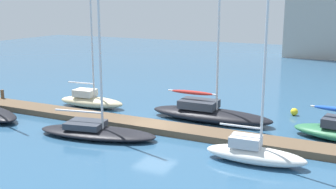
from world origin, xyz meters
TOP-DOWN VIEW (x-y plane):
  - ground_plane at (0.00, 0.00)m, footprint 120.00×120.00m
  - dock_pier at (0.00, 0.00)m, footprint 30.57×1.98m
  - dock_piling_near_end at (-14.88, 0.84)m, footprint 0.28×0.28m
  - sailboat_1 at (-7.48, 3.04)m, footprint 5.75×2.25m
  - sailboat_2 at (-2.60, -3.01)m, footprint 8.08×3.93m
  - sailboat_3 at (2.48, 3.57)m, footprint 8.97×2.75m
  - sailboat_4 at (7.46, -2.84)m, footprint 5.39×1.89m
  - mooring_buoy_yellow at (7.71, 7.77)m, footprint 0.56×0.56m

SIDE VIEW (x-z plane):
  - ground_plane at x=0.00m, z-range 0.00..0.00m
  - dock_pier at x=0.00m, z-range 0.00..0.42m
  - mooring_buoy_yellow at x=7.71m, z-range 0.00..0.56m
  - sailboat_2 at x=-2.60m, z-range -5.25..6.16m
  - dock_piling_near_end at x=-14.88m, z-range 0.00..1.15m
  - sailboat_1 at x=-7.48m, z-range -4.07..5.25m
  - sailboat_4 at x=7.46m, z-range -3.93..5.12m
  - sailboat_3 at x=2.48m, z-range -6.11..7.38m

